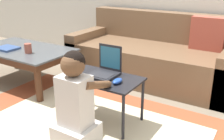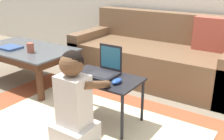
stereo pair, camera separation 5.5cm
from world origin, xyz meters
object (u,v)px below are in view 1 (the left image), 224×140
cup_on_table (28,48)px  book_on_table (7,48)px  computer_mouse (117,81)px  laptop_desk (103,83)px  laptop (105,71)px  coffee_table (24,54)px  person_seated (76,105)px  couch (153,56)px

cup_on_table → book_on_table: cup_on_table is taller
computer_mouse → laptop_desk: bearing=165.2°
laptop_desk → book_on_table: 1.37m
cup_on_table → laptop: bearing=-5.0°
laptop → cup_on_table: size_ratio=2.40×
laptop_desk → laptop: size_ratio=2.57×
computer_mouse → laptop: bearing=152.1°
coffee_table → book_on_table: bearing=-136.6°
person_seated → book_on_table: size_ratio=3.06×
person_seated → cup_on_table: size_ratio=7.21×
person_seated → laptop: bearing=96.7°
book_on_table → person_seated: bearing=-20.2°
couch → cup_on_table: size_ratio=19.05×
laptop_desk → person_seated: bearing=-84.8°
laptop_desk → cup_on_table: (-1.05, 0.14, 0.11)m
coffee_table → couch: bearing=38.2°
laptop → book_on_table: bearing=177.2°
laptop_desk → computer_mouse: (0.16, -0.04, 0.06)m
couch → book_on_table: couch is taller
computer_mouse → book_on_table: (-1.53, 0.16, 0.00)m
laptop → person_seated: (0.05, -0.45, -0.11)m
couch → laptop_desk: (0.06, -1.17, 0.08)m
computer_mouse → cup_on_table: bearing=171.2°
laptop → book_on_table: 1.35m
cup_on_table → laptop_desk: bearing=-7.8°
couch → book_on_table: bearing=-141.3°
person_seated → computer_mouse: bearing=70.2°
laptop_desk → computer_mouse: computer_mouse is taller
laptop_desk → computer_mouse: bearing=-14.8°
laptop_desk → person_seated: 0.40m
laptop → cup_on_table: laptop is taller
laptop → computer_mouse: laptop is taller
computer_mouse → couch: bearing=100.3°
cup_on_table → book_on_table: size_ratio=0.42×
laptop → cup_on_table: 1.04m
couch → coffee_table: bearing=-141.8°
computer_mouse → cup_on_table: size_ratio=1.09×
coffee_table → person_seated: bearing=-26.3°
couch → coffee_table: size_ratio=1.71×
coffee_table → computer_mouse: (1.41, -0.28, 0.07)m
computer_mouse → book_on_table: computer_mouse is taller
laptop → coffee_table: bearing=171.6°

